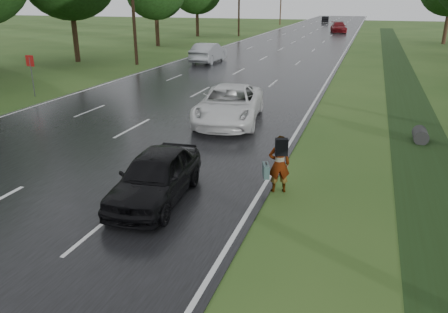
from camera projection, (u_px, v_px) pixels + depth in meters
road at (289, 45)px, 51.64m from camera, size 14.00×180.00×0.04m
edge_stripe_east at (348, 46)px, 49.64m from camera, size 0.12×180.00×0.01m
edge_stripe_west at (235, 43)px, 53.62m from camera, size 0.12×180.00×0.01m
center_line at (289, 45)px, 51.63m from camera, size 0.12×180.00×0.01m
drainage_ditch at (406, 96)px, 24.79m from camera, size 2.20×120.00×0.56m
road_sign at (31, 67)px, 24.16m from camera, size 0.50×0.06×2.30m
pedestrian at (279, 163)px, 12.34m from camera, size 0.88×0.68×1.69m
white_pickup at (229, 104)px, 19.33m from camera, size 3.42×5.99×1.57m
dark_sedan at (156, 176)px, 11.82m from camera, size 1.96×4.19×1.39m
silver_sedan at (208, 53)px, 37.24m from camera, size 1.75×4.98×1.64m
far_car_red at (339, 27)px, 69.25m from camera, size 3.12×5.79×1.60m
far_car_dark at (325, 20)px, 95.35m from camera, size 1.89×4.36×1.40m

